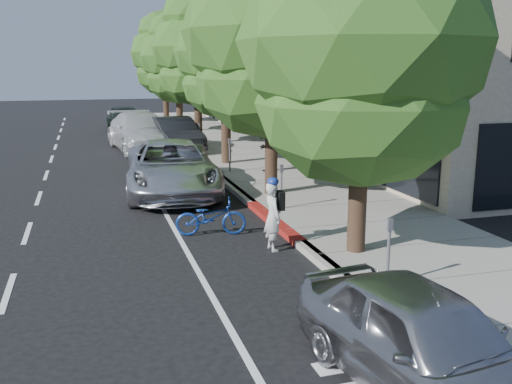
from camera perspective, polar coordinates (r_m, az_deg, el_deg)
name	(u,v)px	position (r m, az deg, el deg)	size (l,w,h in m)	color
ground	(286,235)	(14.23, 3.05, -4.28)	(120.00, 120.00, 0.00)	black
sidewalk	(273,171)	(22.31, 1.74, 2.13)	(4.60, 56.00, 0.15)	gray
curb	(216,174)	(21.71, -4.04, 1.81)	(0.30, 56.00, 0.15)	#9E998E
curb_red_segment	(274,221)	(15.12, 1.79, -2.96)	(0.32, 4.00, 0.15)	maroon
storefront_building	(339,76)	(33.94, 8.33, 11.41)	(10.00, 36.00, 7.00)	beige
street_tree_0	(364,46)	(12.15, 10.71, 14.15)	(5.24, 5.24, 7.52)	black
street_tree_1	(272,35)	(17.72, 1.60, 15.46)	(5.52, 5.52, 8.28)	black
street_tree_2	(225,55)	(23.48, -3.10, 13.56)	(4.18, 4.18, 7.25)	black
street_tree_3	(197,50)	(29.35, -5.94, 13.98)	(4.57, 4.57, 7.81)	black
street_tree_4	(178,58)	(35.25, -7.80, 13.14)	(4.61, 4.61, 7.37)	black
street_tree_5	(164,54)	(41.20, -9.15, 13.45)	(4.75, 4.75, 7.83)	black
cyclist	(273,216)	(12.87, 1.68, -2.46)	(0.57, 0.38, 1.57)	silver
bicycle	(211,217)	(14.12, -4.55, -2.52)	(0.61, 1.74, 0.91)	#173E9F
silver_suv	(172,168)	(18.79, -8.44, 2.43)	(2.84, 6.16, 1.71)	silver
dark_sedan	(174,135)	(27.81, -8.18, 5.68)	(1.77, 5.08, 1.67)	black
white_pickup	(141,132)	(28.67, -11.42, 5.92)	(2.56, 6.31, 1.83)	silver
dark_suv_far	(125,118)	(37.36, -12.93, 7.20)	(1.92, 4.78, 1.63)	black
near_car_a	(424,342)	(7.70, 16.45, -14.23)	(1.71, 4.24, 1.45)	#A09FA4
pedestrian	(267,147)	(21.79, 1.11, 4.51)	(0.89, 0.69, 1.82)	black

